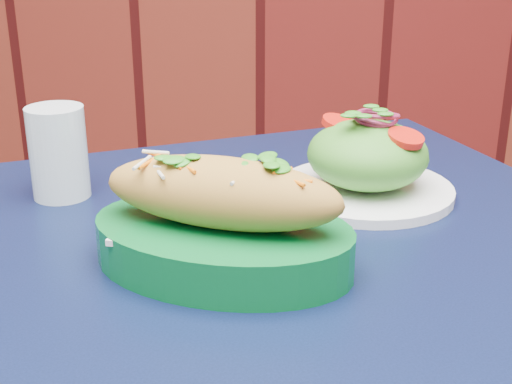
{
  "coord_description": "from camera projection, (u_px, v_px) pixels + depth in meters",
  "views": [
    {
      "loc": [
        0.11,
        0.71,
        1.08
      ],
      "look_at": [
        0.07,
        1.39,
        0.81
      ],
      "focal_mm": 50.0,
      "sensor_mm": 36.0,
      "label": 1
    }
  ],
  "objects": [
    {
      "name": "salad_plate",
      "position": [
        367.0,
        162.0,
        0.87
      ],
      "size": [
        0.22,
        0.22,
        0.11
      ],
      "rotation": [
        0.0,
        0.0,
        -0.1
      ],
      "color": "white",
      "rests_on": "cafe_table"
    },
    {
      "name": "water_glass",
      "position": [
        58.0,
        152.0,
        0.86
      ],
      "size": [
        0.07,
        0.07,
        0.11
      ],
      "primitive_type": "cylinder",
      "color": "silver",
      "rests_on": "cafe_table"
    },
    {
      "name": "cafe_table",
      "position": [
        279.0,
        325.0,
        0.77
      ],
      "size": [
        1.05,
        1.05,
        0.75
      ],
      "rotation": [
        0.0,
        0.0,
        0.41
      ],
      "color": "black",
      "rests_on": "ground"
    },
    {
      "name": "banh_mi_basket",
      "position": [
        222.0,
        222.0,
        0.69
      ],
      "size": [
        0.3,
        0.23,
        0.12
      ],
      "rotation": [
        0.0,
        0.0,
        -0.26
      ],
      "color": "#065D25",
      "rests_on": "cafe_table"
    }
  ]
}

